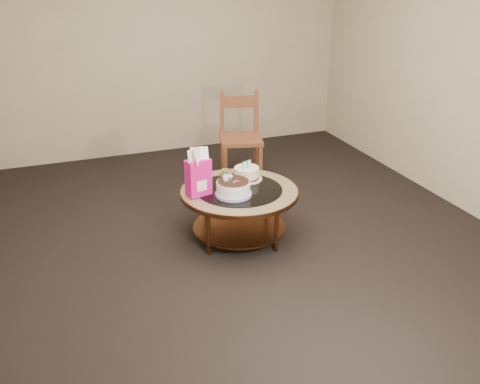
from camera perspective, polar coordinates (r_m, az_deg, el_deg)
name	(u,v)px	position (r m, az deg, el deg)	size (l,w,h in m)	color
ground	(239,236)	(4.77, -0.07, -4.73)	(5.00, 5.00, 0.00)	black
room_walls	(239,61)	(4.25, -0.08, 13.81)	(4.52, 5.02, 2.61)	tan
coffee_table	(239,198)	(4.60, -0.07, -0.60)	(1.02, 1.02, 0.46)	brown
decorated_cake	(233,189)	(4.43, -0.73, 0.35)	(0.31, 0.31, 0.18)	#AC92CE
cream_cake	(247,174)	(4.75, 0.71, 1.98)	(0.28, 0.28, 0.18)	silver
gift_bag	(198,173)	(4.40, -4.48, 2.08)	(0.22, 0.18, 0.40)	#EB168B
pillar_candle	(225,174)	(4.82, -1.62, 1.94)	(0.11, 0.11, 0.08)	#D8CC58
dining_chair	(241,137)	(5.83, 0.07, 5.88)	(0.54, 0.54, 0.95)	brown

